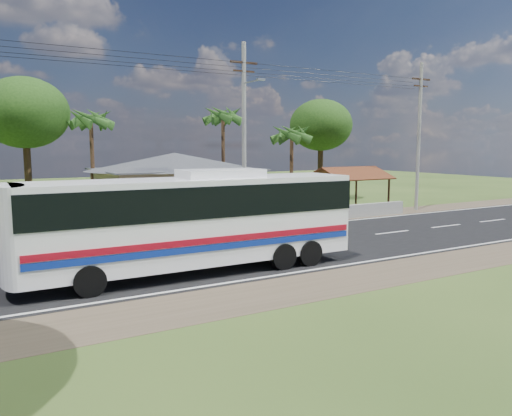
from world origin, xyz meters
The scene contains 14 objects.
ground centered at (0.00, 0.00, 0.00)m, with size 120.00×120.00×0.00m, color #2C4619.
road centered at (0.00, 0.00, 0.01)m, with size 120.00×16.00×0.03m.
house centered at (1.00, 13.00, 2.64)m, with size 12.40×10.00×5.00m.
waiting_shed centered at (13.00, 8.50, 2.73)m, with size 5.20×4.48×3.35m.
concrete_barrier centered at (12.00, 5.60, 0.45)m, with size 7.00×0.30×0.90m, color #9E9E99.
utility_poles centered at (2.67, 6.49, 5.77)m, with size 32.80×2.22×11.00m.
palm_near centered at (9.50, 11.00, 5.71)m, with size 2.80×2.80×6.70m.
palm_mid centered at (6.00, 15.50, 7.16)m, with size 2.80×2.80×8.20m.
palm_far centered at (-4.00, 16.00, 6.68)m, with size 2.80×2.80×7.70m.
tree_behind_house centered at (-8.00, 18.00, 7.12)m, with size 6.00×6.00×9.61m.
tree_behind_shed centered at (16.00, 16.00, 6.68)m, with size 5.60×5.60×9.02m.
coach_bus centered at (-4.12, -2.73, 2.28)m, with size 12.87×2.94×3.98m.
motorcycle centered at (4.82, 5.60, 0.44)m, with size 0.58×1.67×0.88m, color black.
person centered at (8.58, 6.29, 0.93)m, with size 0.68×0.45×1.87m, color navy.
Camera 1 is at (-11.54, -20.27, 4.91)m, focal length 35.00 mm.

